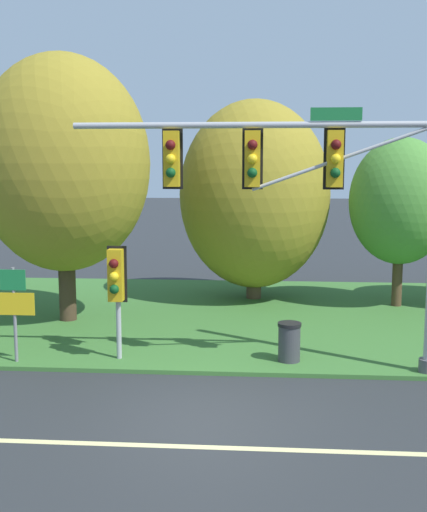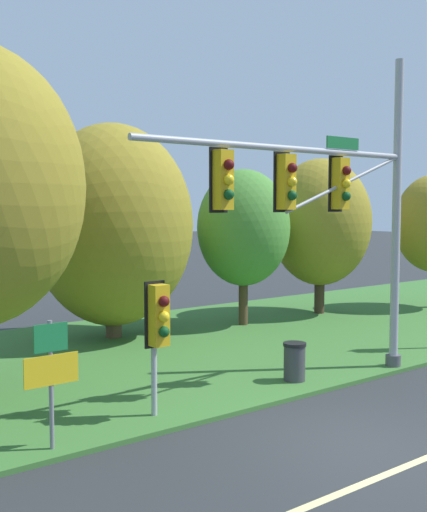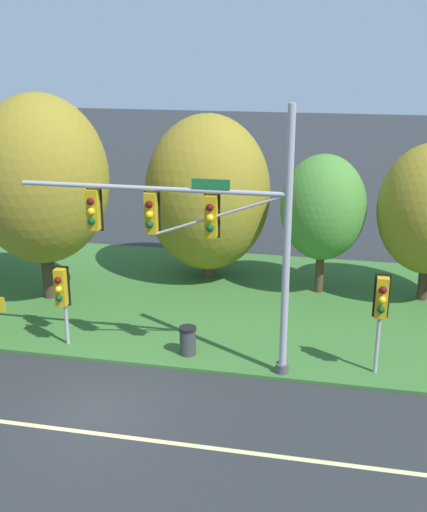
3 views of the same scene
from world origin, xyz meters
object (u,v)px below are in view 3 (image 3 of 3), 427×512
Objects in this scene: pedestrian_signal_near_kerb at (62,291)px; tree_behind_signpost at (41,180)px; traffic_signal_mast at (204,227)px; pedestrian_signal_further_along at (381,304)px; tree_tall_centre at (323,208)px; tree_mid_verge at (208,193)px; trash_bin at (188,340)px.

tree_behind_signpost is at bearing 121.57° from pedestrian_signal_near_kerb.
traffic_signal_mast is 2.57× the size of pedestrian_signal_further_along.
pedestrian_signal_near_kerb is 10.39m from tree_tall_centre.
tree_behind_signpost is 10.68m from tree_tall_centre.
pedestrian_signal_near_kerb is 9.90m from pedestrian_signal_further_along.
tree_tall_centre is (-2.03, 6.51, 1.14)m from pedestrian_signal_further_along.
pedestrian_signal_further_along is 13.06m from tree_behind_signpost.
pedestrian_signal_near_kerb is 0.50× the size of tree_tall_centre.
pedestrian_signal_further_along is (5.15, 0.44, -2.10)m from traffic_signal_mast.
traffic_signal_mast is 1.48× the size of tree_tall_centre.
tree_behind_signpost is at bearing -146.87° from tree_mid_verge.
traffic_signal_mast is at bearing -30.61° from tree_behind_signpost.
pedestrian_signal_further_along reaches higher than pedestrian_signal_near_kerb.
traffic_signal_mast is at bearing -3.97° from pedestrian_signal_near_kerb.
trash_bin is (-3.79, -6.35, -2.97)m from tree_tall_centre.
traffic_signal_mast is at bearing -41.54° from trash_bin.
tree_mid_verge is 7.33× the size of trash_bin.
pedestrian_signal_near_kerb is at bearing -139.92° from tree_tall_centre.
trash_bin is at bearing 3.72° from pedestrian_signal_near_kerb.
tree_behind_signpost is 8.50m from trash_bin.
tree_tall_centre is at bearing -10.53° from tree_mid_verge.
traffic_signal_mast is at bearing -175.13° from pedestrian_signal_further_along.
trash_bin is at bearing -120.84° from tree_tall_centre.
pedestrian_signal_near_kerb is 2.94× the size of trash_bin.
tree_tall_centre is (4.73, -0.88, -0.16)m from tree_mid_verge.
tree_behind_signpost is at bearing -165.11° from tree_tall_centre.
traffic_signal_mast reaches higher than tree_mid_verge.
tree_behind_signpost is at bearing 149.39° from traffic_signal_mast.
traffic_signal_mast is 1.04× the size of tree_behind_signpost.
tree_behind_signpost is 8.40× the size of trash_bin.
pedestrian_signal_further_along is 10.09m from tree_mid_verge.
tree_behind_signpost is (-7.13, 4.22, 0.23)m from traffic_signal_mast.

